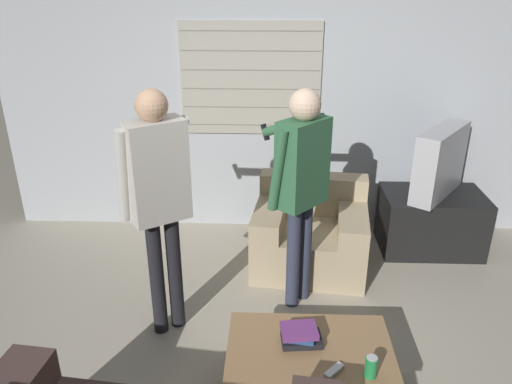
{
  "coord_description": "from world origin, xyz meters",
  "views": [
    {
      "loc": [
        -0.04,
        -2.54,
        2.36
      ],
      "look_at": [
        -0.15,
        0.54,
        1.0
      ],
      "focal_mm": 35.0,
      "sensor_mm": 36.0,
      "label": 1
    }
  ],
  "objects_px": {
    "armchair_beige": "(310,233)",
    "person_right_standing": "(301,175)",
    "person_left_standing": "(158,188)",
    "book_stack": "(300,335)",
    "tv": "(440,162)",
    "coffee_table": "(310,352)",
    "spare_remote": "(334,371)",
    "soda_can": "(371,367)"
  },
  "relations": [
    {
      "from": "person_left_standing",
      "to": "person_right_standing",
      "type": "bearing_deg",
      "value": -13.4
    },
    {
      "from": "tv",
      "to": "soda_can",
      "type": "height_order",
      "value": "tv"
    },
    {
      "from": "tv",
      "to": "book_stack",
      "type": "bearing_deg",
      "value": 1.38
    },
    {
      "from": "person_left_standing",
      "to": "spare_remote",
      "type": "xyz_separation_m",
      "value": [
        1.08,
        -0.83,
        -0.7
      ]
    },
    {
      "from": "coffee_table",
      "to": "spare_remote",
      "type": "xyz_separation_m",
      "value": [
        0.12,
        -0.19,
        0.05
      ]
    },
    {
      "from": "book_stack",
      "to": "armchair_beige",
      "type": "bearing_deg",
      "value": 83.9
    },
    {
      "from": "book_stack",
      "to": "soda_can",
      "type": "relative_size",
      "value": 1.99
    },
    {
      "from": "book_stack",
      "to": "person_left_standing",
      "type": "bearing_deg",
      "value": 146.65
    },
    {
      "from": "coffee_table",
      "to": "tv",
      "type": "relative_size",
      "value": 1.31
    },
    {
      "from": "tv",
      "to": "book_stack",
      "type": "xyz_separation_m",
      "value": [
        -1.28,
        -1.81,
        -0.42
      ]
    },
    {
      "from": "person_left_standing",
      "to": "book_stack",
      "type": "distance_m",
      "value": 1.27
    },
    {
      "from": "person_right_standing",
      "to": "soda_can",
      "type": "relative_size",
      "value": 13.22
    },
    {
      "from": "tv",
      "to": "person_right_standing",
      "type": "height_order",
      "value": "person_right_standing"
    },
    {
      "from": "coffee_table",
      "to": "armchair_beige",
      "type": "bearing_deg",
      "value": 86.12
    },
    {
      "from": "coffee_table",
      "to": "spare_remote",
      "type": "bearing_deg",
      "value": -59.03
    },
    {
      "from": "spare_remote",
      "to": "person_left_standing",
      "type": "bearing_deg",
      "value": -173.57
    },
    {
      "from": "tv",
      "to": "soda_can",
      "type": "distance_m",
      "value": 2.29
    },
    {
      "from": "spare_remote",
      "to": "person_right_standing",
      "type": "bearing_deg",
      "value": 141.11
    },
    {
      "from": "coffee_table",
      "to": "person_right_standing",
      "type": "height_order",
      "value": "person_right_standing"
    },
    {
      "from": "person_left_standing",
      "to": "spare_remote",
      "type": "distance_m",
      "value": 1.53
    },
    {
      "from": "coffee_table",
      "to": "soda_can",
      "type": "distance_m",
      "value": 0.39
    },
    {
      "from": "tv",
      "to": "spare_remote",
      "type": "height_order",
      "value": "tv"
    },
    {
      "from": "person_right_standing",
      "to": "person_left_standing",
      "type": "bearing_deg",
      "value": 152.4
    },
    {
      "from": "spare_remote",
      "to": "tv",
      "type": "bearing_deg",
      "value": 105.62
    },
    {
      "from": "soda_can",
      "to": "spare_remote",
      "type": "xyz_separation_m",
      "value": [
        -0.19,
        0.02,
        -0.05
      ]
    },
    {
      "from": "coffee_table",
      "to": "person_right_standing",
      "type": "distance_m",
      "value": 1.22
    },
    {
      "from": "coffee_table",
      "to": "soda_can",
      "type": "bearing_deg",
      "value": -34.56
    },
    {
      "from": "person_left_standing",
      "to": "spare_remote",
      "type": "bearing_deg",
      "value": -71.73
    },
    {
      "from": "person_left_standing",
      "to": "book_stack",
      "type": "relative_size",
      "value": 6.92
    },
    {
      "from": "armchair_beige",
      "to": "tv",
      "type": "height_order",
      "value": "tv"
    },
    {
      "from": "coffee_table",
      "to": "person_right_standing",
      "type": "relative_size",
      "value": 0.57
    },
    {
      "from": "person_right_standing",
      "to": "book_stack",
      "type": "xyz_separation_m",
      "value": [
        -0.03,
        -0.95,
        -0.62
      ]
    },
    {
      "from": "person_right_standing",
      "to": "spare_remote",
      "type": "relative_size",
      "value": 13.73
    },
    {
      "from": "armchair_beige",
      "to": "person_left_standing",
      "type": "relative_size",
      "value": 0.59
    },
    {
      "from": "coffee_table",
      "to": "spare_remote",
      "type": "distance_m",
      "value": 0.23
    },
    {
      "from": "tv",
      "to": "person_left_standing",
      "type": "xyz_separation_m",
      "value": [
        -2.19,
        -1.21,
        0.24
      ]
    },
    {
      "from": "spare_remote",
      "to": "coffee_table",
      "type": "bearing_deg",
      "value": 165.0
    },
    {
      "from": "tv",
      "to": "book_stack",
      "type": "height_order",
      "value": "tv"
    },
    {
      "from": "armchair_beige",
      "to": "person_left_standing",
      "type": "bearing_deg",
      "value": 47.03
    },
    {
      "from": "person_right_standing",
      "to": "soda_can",
      "type": "distance_m",
      "value": 1.39
    },
    {
      "from": "armchair_beige",
      "to": "person_right_standing",
      "type": "height_order",
      "value": "person_right_standing"
    },
    {
      "from": "coffee_table",
      "to": "person_left_standing",
      "type": "bearing_deg",
      "value": 146.53
    }
  ]
}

